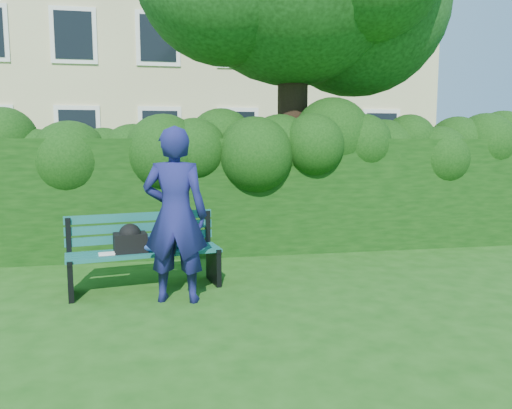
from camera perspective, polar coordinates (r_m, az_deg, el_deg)
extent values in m
plane|color=#1B4C11|center=(6.06, 1.07, -9.67)|extent=(80.00, 80.00, 0.00)
cube|color=#C2B482|center=(20.16, -7.54, 19.34)|extent=(16.00, 8.00, 12.00)
cube|color=white|center=(15.84, -19.68, 7.71)|extent=(1.30, 0.08, 1.60)
cube|color=black|center=(15.80, -19.70, 7.71)|extent=(1.05, 0.04, 1.35)
cube|color=white|center=(15.65, -10.88, 8.01)|extent=(1.30, 0.08, 1.60)
cube|color=black|center=(15.61, -10.88, 8.01)|extent=(1.05, 0.04, 1.35)
cube|color=white|center=(15.83, -2.08, 8.12)|extent=(1.30, 0.08, 1.60)
cube|color=black|center=(15.79, -2.06, 8.12)|extent=(1.05, 0.04, 1.35)
cube|color=white|center=(16.37, 6.34, 8.05)|extent=(1.30, 0.08, 1.60)
cube|color=black|center=(16.33, 6.38, 8.06)|extent=(1.05, 0.04, 1.35)
cube|color=white|center=(17.22, 14.07, 7.84)|extent=(1.30, 0.08, 1.60)
cube|color=black|center=(17.19, 14.12, 7.84)|extent=(1.05, 0.04, 1.35)
cube|color=white|center=(16.12, -20.12, 17.70)|extent=(1.30, 0.08, 1.60)
cube|color=black|center=(16.09, -20.15, 17.72)|extent=(1.05, 0.04, 1.35)
cube|color=white|center=(15.94, -11.14, 18.12)|extent=(1.30, 0.08, 1.60)
cube|color=black|center=(15.90, -11.14, 18.15)|extent=(1.05, 0.04, 1.35)
cube|color=white|center=(16.12, -2.13, 18.12)|extent=(1.30, 0.08, 1.60)
cube|color=black|center=(16.08, -2.10, 18.15)|extent=(1.05, 0.04, 1.35)
cube|color=white|center=(16.65, 6.48, 17.74)|extent=(1.30, 0.08, 1.60)
cube|color=black|center=(16.61, 6.52, 17.76)|extent=(1.05, 0.04, 1.35)
cube|color=white|center=(17.49, 14.36, 17.05)|extent=(1.30, 0.08, 1.60)
cube|color=black|center=(17.45, 14.42, 17.07)|extent=(1.05, 0.04, 1.35)
cube|color=black|center=(8.01, -2.13, 1.07)|extent=(10.00, 1.00, 1.80)
cylinder|color=black|center=(8.87, 4.20, 10.71)|extent=(0.52, 0.52, 4.60)
sphere|color=black|center=(9.95, 11.46, 21.47)|extent=(3.30, 3.30, 3.30)
cube|color=#0F4B3E|center=(5.91, -12.32, -5.74)|extent=(1.77, 0.41, 0.04)
cube|color=#0F4B3E|center=(6.03, -12.49, -5.49)|extent=(1.77, 0.41, 0.04)
cube|color=#0F4B3E|center=(6.15, -12.66, -5.26)|extent=(1.77, 0.41, 0.04)
cube|color=#0F4B3E|center=(6.26, -12.82, -5.03)|extent=(1.77, 0.41, 0.04)
cube|color=#0F4B3E|center=(6.31, -12.95, -3.73)|extent=(1.76, 0.35, 0.10)
cube|color=#0F4B3E|center=(6.30, -13.00, -2.55)|extent=(1.76, 0.35, 0.10)
cube|color=#0F4B3E|center=(6.29, -13.04, -1.37)|extent=(1.76, 0.35, 0.10)
cube|color=black|center=(6.09, -20.45, -7.90)|extent=(0.15, 0.50, 0.44)
cube|color=black|center=(6.25, -20.65, -3.48)|extent=(0.07, 0.07, 0.45)
cube|color=black|center=(5.99, -20.54, -5.98)|extent=(0.13, 0.42, 0.05)
cube|color=black|center=(6.31, -4.88, -6.92)|extent=(0.15, 0.50, 0.44)
cube|color=black|center=(6.47, -5.56, -2.69)|extent=(0.07, 0.07, 0.45)
cube|color=black|center=(6.21, -4.78, -5.06)|extent=(0.13, 0.42, 0.05)
cube|color=white|center=(5.99, -16.69, -5.42)|extent=(0.20, 0.16, 0.02)
cube|color=black|center=(6.04, -14.17, -4.24)|extent=(0.41, 0.33, 0.22)
imported|color=navy|center=(5.50, -9.20, -1.21)|extent=(0.79, 0.61, 1.92)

